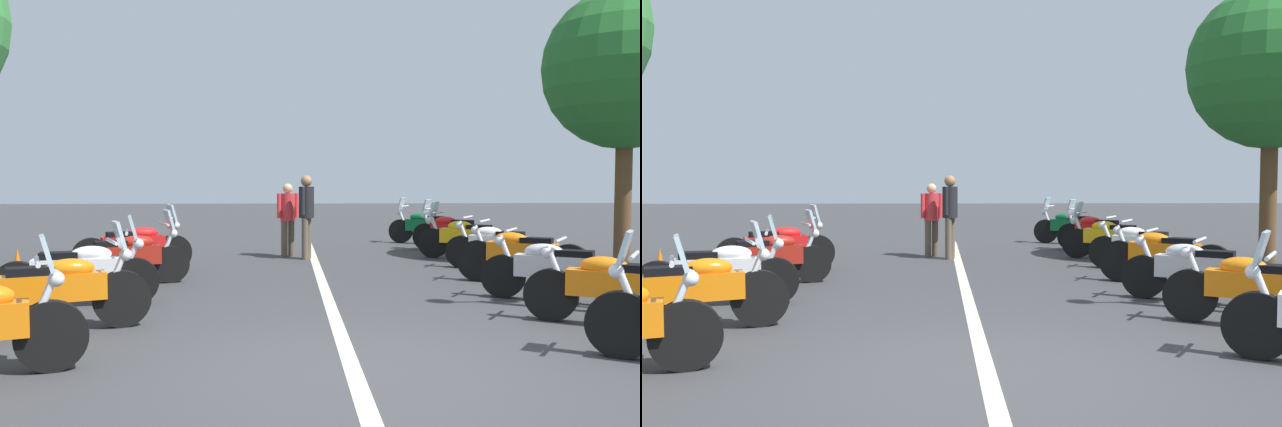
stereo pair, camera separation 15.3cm
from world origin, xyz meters
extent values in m
plane|color=#38383A|center=(0.00, 0.00, 0.00)|extent=(80.00, 80.00, 0.00)
cube|color=beige|center=(3.99, 0.00, 0.00)|extent=(16.26, 0.16, 0.01)
cylinder|color=black|center=(0.18, 2.64, 0.31)|extent=(0.36, 0.63, 0.63)
cylinder|color=silver|center=(0.15, 2.70, 0.61)|extent=(0.17, 0.30, 0.58)
cylinder|color=silver|center=(0.14, 2.74, 0.97)|extent=(0.59, 0.26, 0.04)
sphere|color=silver|center=(0.19, 2.60, 0.81)|extent=(0.14, 0.14, 0.14)
cube|color=silver|center=(0.17, 2.66, 1.04)|extent=(0.38, 0.24, 0.32)
cylinder|color=black|center=(1.93, 2.46, 0.32)|extent=(0.38, 0.65, 0.65)
cube|color=orange|center=(1.64, 3.13, 0.50)|extent=(0.70, 1.13, 0.30)
ellipsoid|color=orange|center=(1.71, 2.97, 0.70)|extent=(0.44, 0.58, 0.22)
cube|color=black|center=(1.55, 3.33, 0.68)|extent=(0.43, 0.54, 0.12)
cylinder|color=silver|center=(1.91, 2.51, 0.62)|extent=(0.18, 0.29, 0.58)
cylinder|color=silver|center=(1.89, 2.55, 0.98)|extent=(0.59, 0.28, 0.04)
sphere|color=silver|center=(1.95, 2.41, 0.82)|extent=(0.14, 0.14, 0.14)
cylinder|color=silver|center=(1.63, 3.61, 0.23)|extent=(0.29, 0.54, 0.08)
cube|color=silver|center=(1.92, 2.48, 1.05)|extent=(0.38, 0.25, 0.32)
cylinder|color=black|center=(3.30, 2.61, 0.32)|extent=(0.27, 0.65, 0.63)
cylinder|color=black|center=(2.98, 4.05, 0.32)|extent=(0.27, 0.65, 0.63)
cube|color=white|center=(3.14, 3.33, 0.50)|extent=(0.52, 1.15, 0.30)
ellipsoid|color=white|center=(3.18, 3.16, 0.70)|extent=(0.37, 0.56, 0.22)
cube|color=black|center=(3.09, 3.55, 0.68)|extent=(0.36, 0.53, 0.12)
cylinder|color=silver|center=(3.29, 2.67, 0.62)|extent=(0.13, 0.30, 0.58)
cylinder|color=silver|center=(3.28, 2.71, 0.98)|extent=(0.61, 0.17, 0.04)
sphere|color=silver|center=(3.31, 2.57, 0.82)|extent=(0.14, 0.14, 0.14)
cylinder|color=silver|center=(3.22, 3.80, 0.22)|extent=(0.20, 0.55, 0.08)
cube|color=silver|center=(3.30, 2.63, 1.05)|extent=(0.38, 0.20, 0.32)
cylinder|color=black|center=(5.19, 2.47, 0.30)|extent=(0.37, 0.61, 0.60)
cylinder|color=black|center=(4.63, 3.78, 0.30)|extent=(0.37, 0.61, 0.60)
cube|color=maroon|center=(4.91, 3.13, 0.48)|extent=(0.69, 1.11, 0.30)
ellipsoid|color=maroon|center=(4.98, 2.96, 0.68)|extent=(0.44, 0.58, 0.22)
cube|color=black|center=(4.82, 3.33, 0.66)|extent=(0.43, 0.54, 0.12)
cylinder|color=silver|center=(5.17, 2.52, 0.60)|extent=(0.18, 0.29, 0.58)
cylinder|color=silver|center=(5.15, 2.56, 0.96)|extent=(0.59, 0.28, 0.04)
sphere|color=silver|center=(5.21, 2.42, 0.80)|extent=(0.14, 0.14, 0.14)
cylinder|color=silver|center=(4.91, 3.59, 0.21)|extent=(0.29, 0.54, 0.08)
cube|color=silver|center=(5.18, 2.49, 1.03)|extent=(0.38, 0.25, 0.32)
cylinder|color=black|center=(6.62, 2.65, 0.33)|extent=(0.39, 0.66, 0.66)
cylinder|color=black|center=(6.04, 3.98, 0.33)|extent=(0.39, 0.66, 0.66)
cube|color=red|center=(6.33, 3.32, 0.51)|extent=(0.69, 1.12, 0.30)
ellipsoid|color=red|center=(6.40, 3.15, 0.71)|extent=(0.44, 0.58, 0.22)
cube|color=black|center=(6.24, 3.52, 0.69)|extent=(0.43, 0.54, 0.12)
cylinder|color=silver|center=(6.59, 2.71, 0.63)|extent=(0.18, 0.29, 0.58)
cylinder|color=silver|center=(6.58, 2.75, 0.99)|extent=(0.59, 0.28, 0.04)
sphere|color=silver|center=(6.64, 2.61, 0.83)|extent=(0.14, 0.14, 0.14)
cylinder|color=silver|center=(6.32, 3.79, 0.23)|extent=(0.29, 0.54, 0.08)
cube|color=silver|center=(6.61, 2.67, 1.06)|extent=(0.38, 0.25, 0.32)
cylinder|color=black|center=(0.35, -2.56, 0.32)|extent=(0.47, 0.61, 0.64)
cylinder|color=silver|center=(0.32, -2.61, 0.62)|extent=(0.22, 0.28, 0.58)
cylinder|color=silver|center=(0.30, -2.64, 0.98)|extent=(0.54, 0.37, 0.04)
sphere|color=silver|center=(0.38, -2.52, 0.82)|extent=(0.14, 0.14, 0.14)
cube|color=silver|center=(0.34, -2.58, 1.05)|extent=(0.37, 0.30, 0.32)
cylinder|color=black|center=(2.01, -2.56, 0.31)|extent=(0.45, 0.60, 0.62)
cube|color=orange|center=(1.60, -3.20, 0.49)|extent=(0.86, 1.12, 0.30)
ellipsoid|color=orange|center=(1.70, -3.05, 0.69)|extent=(0.50, 0.58, 0.22)
cylinder|color=silver|center=(1.98, -2.61, 0.61)|extent=(0.22, 0.28, 0.58)
cylinder|color=silver|center=(1.96, -2.64, 0.97)|extent=(0.54, 0.37, 0.04)
sphere|color=silver|center=(2.04, -2.52, 0.81)|extent=(0.14, 0.14, 0.14)
cylinder|color=black|center=(3.56, -2.49, 0.31)|extent=(0.45, 0.59, 0.61)
cylinder|color=black|center=(2.77, -3.74, 0.31)|extent=(0.45, 0.59, 0.61)
cube|color=silver|center=(3.17, -3.12, 0.49)|extent=(0.83, 1.10, 0.30)
ellipsoid|color=silver|center=(3.26, -2.96, 0.69)|extent=(0.50, 0.58, 0.22)
cube|color=black|center=(3.05, -3.30, 0.67)|extent=(0.48, 0.54, 0.12)
cylinder|color=silver|center=(3.53, -2.54, 0.61)|extent=(0.21, 0.28, 0.58)
cylinder|color=silver|center=(3.51, -2.58, 0.97)|extent=(0.55, 0.36, 0.04)
sphere|color=silver|center=(3.58, -2.45, 0.81)|extent=(0.14, 0.14, 0.14)
cylinder|color=silver|center=(2.78, -3.39, 0.21)|extent=(0.36, 0.51, 0.08)
cylinder|color=black|center=(5.10, -2.58, 0.34)|extent=(0.47, 0.65, 0.68)
cylinder|color=black|center=(4.36, -3.80, 0.34)|extent=(0.47, 0.65, 0.68)
cube|color=orange|center=(4.73, -3.19, 0.52)|extent=(0.80, 1.08, 0.30)
ellipsoid|color=orange|center=(4.83, -3.04, 0.72)|extent=(0.49, 0.58, 0.22)
cube|color=black|center=(4.62, -3.38, 0.70)|extent=(0.47, 0.55, 0.12)
cylinder|color=silver|center=(5.07, -2.63, 0.64)|extent=(0.21, 0.28, 0.58)
cylinder|color=silver|center=(5.05, -2.66, 1.00)|extent=(0.55, 0.36, 0.04)
sphere|color=silver|center=(5.13, -2.53, 0.84)|extent=(0.14, 0.14, 0.14)
cylinder|color=silver|center=(4.36, -3.46, 0.24)|extent=(0.35, 0.51, 0.08)
cylinder|color=black|center=(6.73, -2.74, 0.31)|extent=(0.44, 0.60, 0.61)
cylinder|color=black|center=(6.02, -3.92, 0.31)|extent=(0.44, 0.60, 0.61)
cube|color=white|center=(6.38, -3.33, 0.49)|extent=(0.78, 1.04, 0.30)
ellipsoid|color=white|center=(6.47, -3.18, 0.69)|extent=(0.49, 0.58, 0.22)
cube|color=black|center=(6.26, -3.52, 0.67)|extent=(0.47, 0.55, 0.12)
cylinder|color=silver|center=(6.70, -2.80, 0.61)|extent=(0.21, 0.28, 0.58)
cylinder|color=silver|center=(6.68, -2.83, 0.97)|extent=(0.55, 0.36, 0.04)
sphere|color=silver|center=(6.76, -2.70, 0.81)|extent=(0.14, 0.14, 0.14)
cylinder|color=silver|center=(6.01, -3.59, 0.21)|extent=(0.35, 0.51, 0.08)
cylinder|color=black|center=(8.35, -2.55, 0.32)|extent=(0.45, 0.61, 0.64)
cylinder|color=black|center=(7.54, -3.86, 0.32)|extent=(0.45, 0.61, 0.64)
cube|color=#EAB214|center=(7.95, -3.21, 0.50)|extent=(0.86, 1.14, 0.30)
ellipsoid|color=#EAB214|center=(8.04, -3.05, 0.70)|extent=(0.50, 0.58, 0.22)
cube|color=black|center=(7.83, -3.39, 0.68)|extent=(0.47, 0.54, 0.12)
cylinder|color=silver|center=(8.32, -2.60, 0.62)|extent=(0.21, 0.28, 0.58)
cylinder|color=silver|center=(8.30, -2.64, 0.98)|extent=(0.55, 0.36, 0.04)
sphere|color=silver|center=(8.38, -2.51, 0.82)|extent=(0.14, 0.14, 0.14)
cylinder|color=silver|center=(7.55, -3.51, 0.22)|extent=(0.36, 0.51, 0.08)
cube|color=silver|center=(8.34, -2.57, 1.05)|extent=(0.37, 0.29, 0.32)
cylinder|color=black|center=(10.01, -2.75, 0.32)|extent=(0.46, 0.60, 0.63)
cylinder|color=black|center=(9.27, -3.88, 0.32)|extent=(0.46, 0.60, 0.63)
cube|color=red|center=(9.64, -3.31, 0.50)|extent=(0.80, 1.02, 0.30)
ellipsoid|color=red|center=(9.74, -3.16, 0.70)|extent=(0.50, 0.58, 0.22)
cube|color=black|center=(9.52, -3.50, 0.68)|extent=(0.48, 0.54, 0.12)
cylinder|color=silver|center=(9.98, -2.80, 0.62)|extent=(0.22, 0.28, 0.58)
cylinder|color=silver|center=(9.96, -2.83, 0.98)|extent=(0.54, 0.37, 0.04)
sphere|color=silver|center=(10.04, -2.70, 0.82)|extent=(0.14, 0.14, 0.14)
cylinder|color=silver|center=(9.27, -3.56, 0.22)|extent=(0.37, 0.50, 0.08)
cube|color=silver|center=(10.00, -2.76, 1.05)|extent=(0.37, 0.30, 0.32)
cylinder|color=black|center=(11.68, -2.43, 0.31)|extent=(0.42, 0.62, 0.62)
cylinder|color=black|center=(11.03, -3.65, 0.31)|extent=(0.42, 0.62, 0.62)
cube|color=#0C592D|center=(11.36, -3.04, 0.49)|extent=(0.74, 1.06, 0.30)
ellipsoid|color=#0C592D|center=(11.44, -2.88, 0.69)|extent=(0.47, 0.58, 0.22)
cube|color=black|center=(11.25, -3.24, 0.67)|extent=(0.45, 0.55, 0.12)
cylinder|color=silver|center=(11.65, -2.48, 0.61)|extent=(0.20, 0.29, 0.58)
cylinder|color=silver|center=(11.63, -2.52, 0.97)|extent=(0.57, 0.33, 0.04)
sphere|color=silver|center=(11.70, -2.39, 0.81)|extent=(0.14, 0.14, 0.14)
cylinder|color=silver|center=(11.00, -3.32, 0.22)|extent=(0.33, 0.52, 0.08)
cube|color=silver|center=(11.67, -2.45, 1.04)|extent=(0.38, 0.28, 0.32)
cube|color=orange|center=(4.75, 4.73, 0.01)|extent=(0.36, 0.36, 0.03)
cone|color=orange|center=(4.75, 4.73, 0.32)|extent=(0.26, 0.26, 0.60)
cylinder|color=white|center=(4.75, 4.73, 0.34)|extent=(0.19, 0.19, 0.07)
cylinder|color=brown|center=(8.66, 0.62, 0.39)|extent=(0.14, 0.14, 0.79)
cylinder|color=brown|center=(8.75, 0.47, 0.39)|extent=(0.14, 0.14, 0.79)
cylinder|color=red|center=(8.71, 0.55, 1.08)|extent=(0.32, 0.32, 0.59)
cylinder|color=red|center=(8.59, 0.74, 1.11)|extent=(0.09, 0.09, 0.53)
cylinder|color=red|center=(8.82, 0.36, 1.11)|extent=(0.09, 0.09, 0.53)
sphere|color=#D8AD84|center=(8.71, 0.55, 1.48)|extent=(0.21, 0.21, 0.21)
cylinder|color=brown|center=(8.34, 0.12, 0.44)|extent=(0.14, 0.14, 0.87)
cylinder|color=brown|center=(8.17, 0.19, 0.44)|extent=(0.14, 0.14, 0.87)
cylinder|color=black|center=(8.26, 0.16, 1.20)|extent=(0.32, 0.32, 0.65)
cylinder|color=black|center=(8.46, 0.07, 1.23)|extent=(0.09, 0.09, 0.59)
cylinder|color=black|center=(8.05, 0.24, 1.23)|extent=(0.09, 0.09, 0.59)
sphere|color=#9E704C|center=(8.26, 0.16, 1.64)|extent=(0.24, 0.24, 0.24)
cylinder|color=brown|center=(7.24, -6.12, 1.38)|extent=(0.32, 0.32, 2.76)
sphere|color=#236628|center=(7.24, -6.12, 3.88)|extent=(3.22, 3.22, 3.22)
camera|label=1|loc=(-5.71, 0.59, 1.69)|focal=37.47mm
camera|label=2|loc=(-5.71, 0.43, 1.69)|focal=37.47mm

